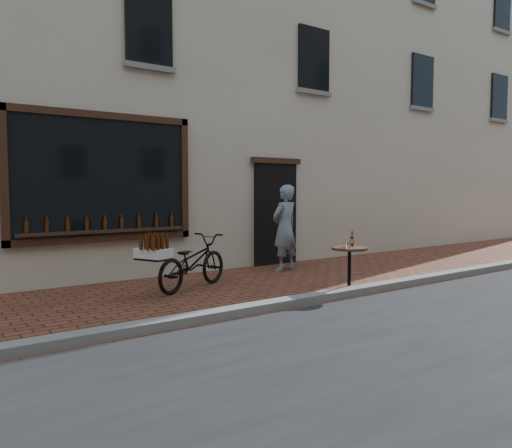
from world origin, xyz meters
TOP-DOWN VIEW (x-y plane):
  - ground at (0.00, 0.00)m, footprint 90.00×90.00m
  - kerb at (0.00, 0.20)m, footprint 90.00×0.25m
  - shop_building at (0.00, 6.50)m, footprint 28.00×6.20m
  - cargo_bicycle at (-0.93, 2.09)m, footprint 2.01×1.28m
  - bistro_table at (0.96, 0.35)m, footprint 0.57×0.57m
  - pedestrian at (1.51, 2.65)m, footprint 0.69×0.52m

SIDE VIEW (x-z plane):
  - ground at x=0.00m, z-range 0.00..0.00m
  - kerb at x=0.00m, z-range 0.00..0.12m
  - cargo_bicycle at x=-0.93m, z-range -0.02..0.93m
  - bistro_table at x=0.96m, z-range 0.03..1.01m
  - pedestrian at x=1.51m, z-range 0.00..1.74m
  - shop_building at x=0.00m, z-range 0.00..10.00m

